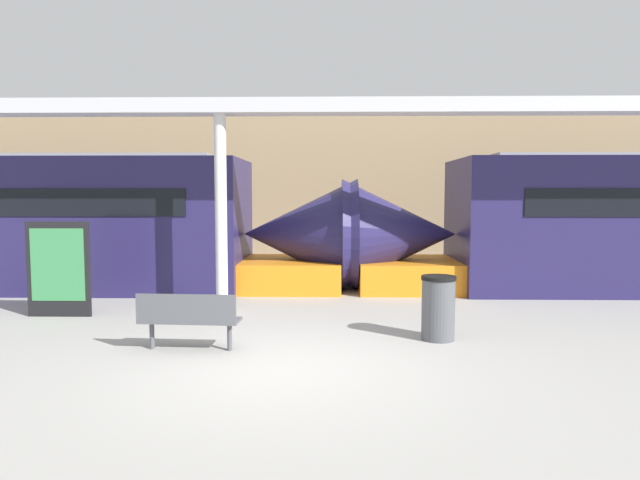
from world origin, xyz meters
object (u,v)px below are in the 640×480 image
poster_board (58,269)px  bench_near (188,317)px  trash_bin (438,308)px  train_right (16,226)px  support_column_near (221,213)px

poster_board → bench_near: bearing=-37.5°
trash_bin → poster_board: 6.91m
bench_near → train_right: bearing=138.4°
bench_near → poster_board: 3.79m
support_column_near → bench_near: bearing=-88.2°
bench_near → support_column_near: (-0.10, 3.00, 1.39)m
train_right → trash_bin: (9.34, -4.87, -1.00)m
bench_near → trash_bin: 3.80m
train_right → poster_board: bearing=-51.7°
bench_near → trash_bin: size_ratio=1.47×
train_right → poster_board: train_right is taller
bench_near → poster_board: size_ratio=0.83×
train_right → support_column_near: 6.11m
trash_bin → poster_board: (-6.72, 1.55, 0.39)m
trash_bin → support_column_near: bearing=149.4°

